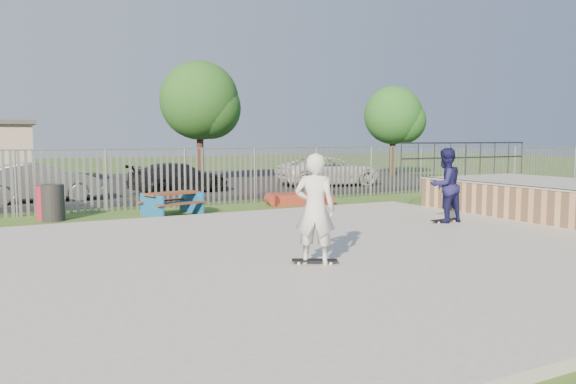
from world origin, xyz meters
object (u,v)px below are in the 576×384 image
trash_bin_red (47,203)px  car_white (329,171)px  picnic_table (172,204)px  funbox (299,199)px  tree_right (393,116)px  skater_navy (445,185)px  car_silver (39,182)px  tree_mid (199,101)px  car_dark (179,178)px  skater_white (315,209)px  trash_bin_grey (53,203)px

trash_bin_red → car_white: (13.18, 5.60, 0.25)m
picnic_table → funbox: bearing=-8.4°
car_white → tree_right: tree_right is taller
funbox → tree_right: 16.79m
skater_navy → funbox: bearing=-84.3°
trash_bin_red → car_silver: (0.16, 4.84, 0.25)m
tree_mid → car_dark: bearing=-117.9°
car_silver → car_white: car_white is taller
funbox → car_dark: (-2.49, 6.06, 0.46)m
car_silver → skater_navy: size_ratio=2.22×
skater_white → tree_right: bearing=-92.2°
funbox → skater_navy: skater_navy is taller
trash_bin_grey → car_dark: size_ratio=0.24×
picnic_table → car_dark: car_dark is taller
picnic_table → car_silver: bearing=104.3°
funbox → trash_bin_red: trash_bin_red is taller
car_silver → car_white: (13.02, 0.76, 0.01)m
funbox → car_silver: car_silver is taller
skater_white → car_dark: bearing=-59.0°
picnic_table → trash_bin_grey: (-3.33, 0.45, 0.16)m
funbox → trash_bin_grey: bearing=-163.8°
car_silver → car_white: bearing=-89.5°
trash_bin_red → trash_bin_grey: trash_bin_grey is taller
funbox → skater_navy: (0.85, -6.32, 0.93)m
car_white → tree_right: bearing=-54.3°
car_silver → tree_mid: bearing=-56.5°
skater_navy → trash_bin_red: bearing=-38.1°
tree_right → skater_white: 26.13m
trash_bin_red → tree_right: 23.40m
tree_right → skater_white: tree_right is taller
tree_right → tree_mid: bearing=177.0°
car_white → tree_mid: (-4.72, 5.35, 3.56)m
tree_mid → skater_white: bearing=-103.7°
tree_mid → skater_navy: size_ratio=3.28×
trash_bin_red → skater_navy: skater_navy is taller
trash_bin_red → car_dark: (5.72, 5.78, 0.17)m
trash_bin_grey → skater_navy: 10.88m
trash_bin_grey → skater_navy: (8.93, -6.18, 0.60)m
car_white → trash_bin_grey: bearing=118.7°
picnic_table → trash_bin_grey: 3.36m
trash_bin_grey → car_dark: (5.59, 6.21, 0.14)m
skater_white → trash_bin_grey: bearing=-29.4°
picnic_table → car_silver: 6.61m
car_dark → car_white: bearing=-101.3°
car_silver → skater_white: bearing=-169.2°
funbox → car_dark: size_ratio=0.49×
skater_navy → car_silver: bearing=-54.1°
trash_bin_red → skater_white: size_ratio=0.50×
car_white → tree_mid: tree_mid is taller
trash_bin_grey → tree_mid: tree_mid is taller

